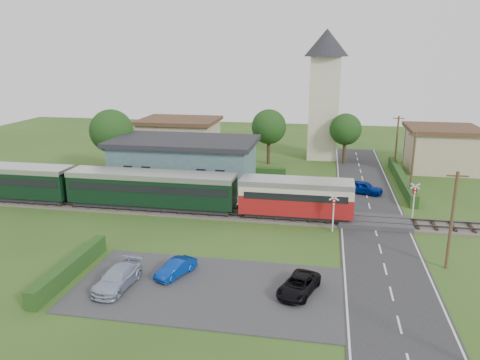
% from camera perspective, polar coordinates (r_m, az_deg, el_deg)
% --- Properties ---
extents(ground, '(120.00, 120.00, 0.00)m').
position_cam_1_polar(ground, '(41.18, 2.21, -5.47)').
color(ground, '#2D4C19').
extents(railway_track, '(76.00, 3.20, 0.49)m').
position_cam_1_polar(railway_track, '(43.00, 2.60, -4.40)').
color(railway_track, '#4C443D').
rests_on(railway_track, ground).
extents(road, '(6.00, 70.00, 0.05)m').
position_cam_1_polar(road, '(41.06, 16.23, -6.14)').
color(road, '#28282B').
rests_on(road, ground).
extents(car_park, '(17.00, 9.00, 0.08)m').
position_cam_1_polar(car_park, '(30.72, -4.00, -13.09)').
color(car_park, '#333335').
rests_on(car_park, ground).
extents(crossing_deck, '(6.20, 3.40, 0.45)m').
position_cam_1_polar(crossing_deck, '(42.85, 16.01, -4.92)').
color(crossing_deck, '#333335').
rests_on(crossing_deck, ground).
extents(platform, '(30.00, 3.00, 0.45)m').
position_cam_1_polar(platform, '(48.19, -8.72, -2.21)').
color(platform, gray).
rests_on(platform, ground).
extents(equipment_hut, '(2.30, 2.30, 2.55)m').
position_cam_1_polar(equipment_hut, '(50.91, -17.33, -0.00)').
color(equipment_hut, beige).
rests_on(equipment_hut, platform).
extents(station_building, '(16.00, 9.00, 5.30)m').
position_cam_1_polar(station_building, '(52.84, -6.79, 2.21)').
color(station_building, '#3F5F66').
rests_on(station_building, ground).
extents(train, '(43.20, 2.90, 3.40)m').
position_cam_1_polar(train, '(46.14, -14.41, -0.79)').
color(train, '#232328').
rests_on(train, ground).
extents(church_tower, '(6.00, 6.00, 17.60)m').
position_cam_1_polar(church_tower, '(66.23, 10.31, 11.34)').
color(church_tower, beige).
rests_on(church_tower, ground).
extents(house_west, '(10.80, 8.80, 5.50)m').
position_cam_1_polar(house_west, '(67.38, -7.36, 5.14)').
color(house_west, tan).
rests_on(house_west, ground).
extents(house_east, '(8.80, 8.80, 5.50)m').
position_cam_1_polar(house_east, '(64.86, 23.33, 3.61)').
color(house_east, tan).
rests_on(house_east, ground).
extents(hedge_carpark, '(0.80, 9.00, 1.20)m').
position_cam_1_polar(hedge_carpark, '(33.92, -20.02, -10.11)').
color(hedge_carpark, '#193814').
rests_on(hedge_carpark, ground).
extents(hedge_roadside, '(0.80, 18.00, 1.20)m').
position_cam_1_polar(hedge_roadside, '(56.56, 19.06, 0.15)').
color(hedge_roadside, '#193814').
rests_on(hedge_roadside, ground).
extents(hedge_station, '(22.00, 0.80, 1.30)m').
position_cam_1_polar(hedge_station, '(57.51, -5.40, 1.24)').
color(hedge_station, '#193814').
rests_on(hedge_station, ground).
extents(tree_a, '(5.20, 5.20, 8.00)m').
position_cam_1_polar(tree_a, '(58.72, -15.41, 5.77)').
color(tree_a, '#332316').
rests_on(tree_a, ground).
extents(tree_b, '(4.60, 4.60, 7.34)m').
position_cam_1_polar(tree_b, '(62.29, 3.54, 6.48)').
color(tree_b, '#332316').
rests_on(tree_b, ground).
extents(tree_c, '(4.20, 4.20, 6.78)m').
position_cam_1_polar(tree_c, '(63.92, 12.74, 6.03)').
color(tree_c, '#332316').
rests_on(tree_c, ground).
extents(utility_pole_b, '(1.40, 0.22, 7.00)m').
position_cam_1_polar(utility_pole_b, '(35.04, 24.42, -4.41)').
color(utility_pole_b, '#473321').
rests_on(utility_pole_b, ground).
extents(utility_pole_c, '(1.40, 0.22, 7.00)m').
position_cam_1_polar(utility_pole_c, '(50.10, 20.29, 1.71)').
color(utility_pole_c, '#473321').
rests_on(utility_pole_c, ground).
extents(utility_pole_d, '(1.40, 0.22, 7.00)m').
position_cam_1_polar(utility_pole_d, '(61.71, 18.54, 4.31)').
color(utility_pole_d, '#473321').
rests_on(utility_pole_d, ground).
extents(crossing_signal_near, '(0.84, 0.28, 3.28)m').
position_cam_1_polar(crossing_signal_near, '(39.72, 11.34, -3.29)').
color(crossing_signal_near, silver).
rests_on(crossing_signal_near, ground).
extents(crossing_signal_far, '(0.84, 0.28, 3.28)m').
position_cam_1_polar(crossing_signal_far, '(45.03, 20.49, -1.75)').
color(crossing_signal_far, silver).
rests_on(crossing_signal_far, ground).
extents(streetlamp_west, '(0.30, 0.30, 5.15)m').
position_cam_1_polar(streetlamp_west, '(65.30, -14.59, 4.67)').
color(streetlamp_west, '#3F3F47').
rests_on(streetlamp_west, ground).
extents(streetlamp_east, '(0.30, 0.30, 5.15)m').
position_cam_1_polar(streetlamp_east, '(66.95, 19.47, 4.54)').
color(streetlamp_east, '#3F3F47').
rests_on(streetlamp_east, ground).
extents(car_on_road, '(4.26, 2.70, 1.35)m').
position_cam_1_polar(car_on_road, '(51.32, 14.84, -0.88)').
color(car_on_road, navy).
rests_on(car_on_road, road).
extents(car_park_blue, '(2.35, 3.44, 1.07)m').
position_cam_1_polar(car_park_blue, '(32.27, -7.83, -10.58)').
color(car_park_blue, '#072D92').
rests_on(car_park_blue, car_park).
extents(car_park_silver, '(2.17, 4.56, 1.28)m').
position_cam_1_polar(car_park_silver, '(31.49, -14.70, -11.45)').
color(car_park_silver, '#A1ADC7').
rests_on(car_park_silver, car_park).
extents(car_park_dark, '(2.89, 4.24, 1.08)m').
position_cam_1_polar(car_park_dark, '(30.08, 7.16, -12.59)').
color(car_park_dark, black).
rests_on(car_park_dark, car_park).
extents(pedestrian_near, '(0.59, 0.42, 1.53)m').
position_cam_1_polar(pedestrian_near, '(46.75, -2.05, -1.33)').
color(pedestrian_near, gray).
rests_on(pedestrian_near, platform).
extents(pedestrian_far, '(0.66, 0.80, 1.51)m').
position_cam_1_polar(pedestrian_far, '(50.08, -14.31, -0.67)').
color(pedestrian_far, gray).
rests_on(pedestrian_far, platform).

